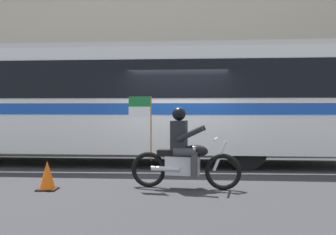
{
  "coord_description": "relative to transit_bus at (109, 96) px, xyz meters",
  "views": [
    {
      "loc": [
        0.29,
        -10.52,
        1.54
      ],
      "look_at": [
        -0.18,
        -1.02,
        1.34
      ],
      "focal_mm": 44.92,
      "sensor_mm": 36.0,
      "label": 1
    }
  ],
  "objects": [
    {
      "name": "ground_plane",
      "position": [
        1.95,
        -1.19,
        -1.88
      ],
      "size": [
        60.0,
        60.0,
        0.0
      ],
      "primitive_type": "plane",
      "color": "#2B2B2D"
    },
    {
      "name": "sidewalk_curb",
      "position": [
        1.95,
        3.91,
        -1.81
      ],
      "size": [
        28.0,
        3.8,
        0.15
      ],
      "primitive_type": "cube",
      "color": "gray",
      "rests_on": "ground_plane"
    },
    {
      "name": "lane_center_stripe",
      "position": [
        1.95,
        -1.79,
        -1.88
      ],
      "size": [
        26.6,
        0.14,
        0.01
      ],
      "primitive_type": "cube",
      "color": "silver",
      "rests_on": "ground_plane"
    },
    {
      "name": "office_building_facade",
      "position": [
        1.95,
        6.19,
        3.09
      ],
      "size": [
        28.0,
        0.89,
        9.93
      ],
      "color": "#B2A893",
      "rests_on": "ground_plane"
    },
    {
      "name": "transit_bus",
      "position": [
        0.0,
        0.0,
        0.0
      ],
      "size": [
        13.46,
        3.1,
        3.22
      ],
      "color": "white",
      "rests_on": "ground_plane"
    },
    {
      "name": "motorcycle_with_rider",
      "position": [
        2.15,
        -3.68,
        -1.22
      ],
      "size": [
        2.18,
        0.69,
        1.78
      ],
      "color": "black",
      "rests_on": "ground_plane"
    },
    {
      "name": "fire_hydrant",
      "position": [
        6.58,
        2.8,
        -1.37
      ],
      "size": [
        0.22,
        0.3,
        0.75
      ],
      "color": "red",
      "rests_on": "sidewalk_curb"
    },
    {
      "name": "traffic_cone",
      "position": [
        -0.42,
        -3.94,
        -1.63
      ],
      "size": [
        0.36,
        0.36,
        0.55
      ],
      "color": "#EA590F",
      "rests_on": "ground_plane"
    }
  ]
}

